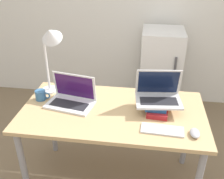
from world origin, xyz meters
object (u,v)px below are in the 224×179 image
wireless_keyboard (162,130)px  mouse (195,133)px  laptop_left (71,98)px  mug (41,95)px  desk_lamp (50,42)px  mini_fridge (160,74)px  laptop_on_books (158,95)px  book_stack (157,106)px

wireless_keyboard → mouse: 0.21m
laptop_left → mug: laptop_left is taller
desk_lamp → mini_fridge: 1.53m
wireless_keyboard → laptop_on_books: bearing=96.6°
laptop_on_books → mug: size_ratio=2.92×
book_stack → mini_fridge: size_ratio=0.27×
wireless_keyboard → desk_lamp: size_ratio=0.49×
laptop_on_books → desk_lamp: (-0.86, 0.12, 0.33)m
mug → laptop_left: bearing=-5.5°
wireless_keyboard → mug: (-0.98, 0.28, 0.03)m
wireless_keyboard → mouse: bearing=-4.9°
mouse → mug: size_ratio=0.88×
wireless_keyboard → mouse: (0.21, -0.02, 0.01)m
desk_lamp → wireless_keyboard: bearing=-24.3°
laptop_left → mini_fridge: size_ratio=0.38×
mouse → mug: bearing=165.8°
book_stack → laptop_left: bearing=-179.7°
laptop_left → mouse: (0.92, -0.27, -0.03)m
wireless_keyboard → mini_fridge: bearing=88.9°
wireless_keyboard → mug: 1.02m
laptop_left → mini_fridge: bearing=57.4°
wireless_keyboard → desk_lamp: 1.07m
book_stack → mini_fridge: mini_fridge is taller
wireless_keyboard → mug: mug is taller
mini_fridge → mouse: bearing=-82.6°
laptop_on_books → mug: bearing=-179.9°
laptop_on_books → laptop_left: bearing=-177.7°
laptop_left → mini_fridge: (0.74, 1.16, -0.28)m
mug → mini_fridge: 1.54m
mug → wireless_keyboard: bearing=-16.1°
mouse → desk_lamp: 1.26m
desk_lamp → laptop_on_books: bearing=-7.9°
laptop_on_books → mini_fridge: (0.06, 1.13, -0.35)m
wireless_keyboard → mug: bearing=163.9°
book_stack → mouse: (0.25, -0.28, -0.02)m
book_stack → wireless_keyboard: bearing=-82.4°
wireless_keyboard → mini_fridge: 1.43m
book_stack → mouse: bearing=-48.3°
mug → desk_lamp: bearing=54.9°
laptop_left → mini_fridge: mini_fridge is taller
book_stack → mug: mug is taller
laptop_left → laptop_on_books: laptop_on_books is taller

